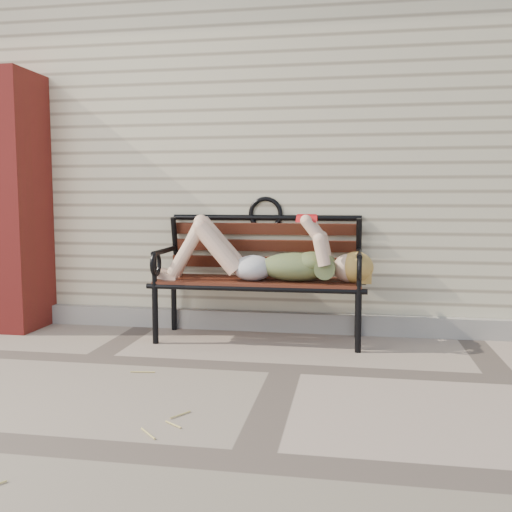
# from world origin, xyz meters

# --- Properties ---
(ground) EXTENTS (80.00, 80.00, 0.00)m
(ground) POSITION_xyz_m (0.00, 0.00, 0.00)
(ground) COLOR gray
(ground) RESTS_ON ground
(house_wall) EXTENTS (8.00, 4.00, 3.00)m
(house_wall) POSITION_xyz_m (0.00, 3.00, 1.50)
(house_wall) COLOR beige
(house_wall) RESTS_ON ground
(foundation_strip) EXTENTS (8.00, 0.10, 0.15)m
(foundation_strip) POSITION_xyz_m (0.00, 0.97, 0.07)
(foundation_strip) COLOR gray
(foundation_strip) RESTS_ON ground
(brick_pillar) EXTENTS (0.50, 0.50, 2.00)m
(brick_pillar) POSITION_xyz_m (-2.30, 0.75, 1.00)
(brick_pillar) COLOR maroon
(brick_pillar) RESTS_ON ground
(garden_bench) EXTENTS (1.61, 0.64, 1.04)m
(garden_bench) POSITION_xyz_m (-0.28, 0.76, 0.59)
(garden_bench) COLOR black
(garden_bench) RESTS_ON ground
(reading_woman) EXTENTS (1.52, 0.35, 0.48)m
(reading_woman) POSITION_xyz_m (-0.27, 0.64, 0.62)
(reading_woman) COLOR #093741
(reading_woman) RESTS_ON ground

